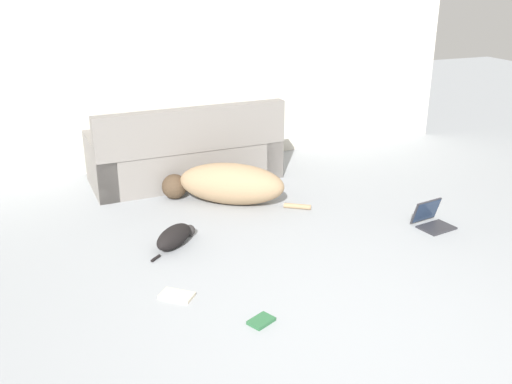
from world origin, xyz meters
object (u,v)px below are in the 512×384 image
object	(u,v)px
cat	(175,236)
book_cream	(177,296)
dog	(227,184)
book_green	(261,321)
couch	(186,156)
laptop_open	(430,218)

from	to	relation	value
cat	book_cream	world-z (taller)	cat
dog	cat	xyz separation A→B (m)	(-0.71, -0.75, -0.11)
book_cream	book_green	bearing A→B (deg)	-49.28
cat	book_green	distance (m)	1.33
couch	book_green	distance (m)	2.88
laptop_open	book_cream	xyz separation A→B (m)	(-2.44, -0.36, -0.06)
cat	laptop_open	distance (m)	2.29
laptop_open	book_green	size ratio (longest dim) A/B	1.70
dog	book_cream	world-z (taller)	dog
laptop_open	book_cream	bearing A→B (deg)	178.79
laptop_open	book_green	xyz separation A→B (m)	(-2.00, -0.87, -0.06)
book_green	book_cream	world-z (taller)	same
dog	book_cream	size ratio (longest dim) A/B	5.01
couch	laptop_open	distance (m)	2.65
couch	dog	world-z (taller)	couch
cat	book_green	xyz separation A→B (m)	(0.25, -1.31, -0.07)
couch	dog	bearing A→B (deg)	101.42
book_green	book_cream	distance (m)	0.67
book_cream	laptop_open	bearing A→B (deg)	8.38
laptop_open	book_cream	size ratio (longest dim) A/B	1.28
couch	cat	bearing A→B (deg)	69.18
couch	book_green	size ratio (longest dim) A/B	10.22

